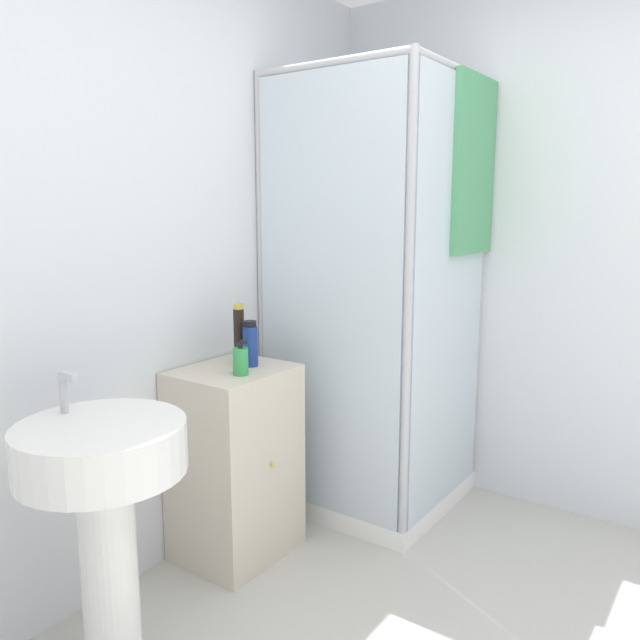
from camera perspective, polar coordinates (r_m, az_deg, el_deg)
name	(u,v)px	position (r m, az deg, el deg)	size (l,w,h in m)	color
wall_back	(88,266)	(2.36, -20.49, 4.61)	(6.40, 0.06, 2.50)	silver
shower_enclosure	(384,380)	(3.04, 5.89, -5.45)	(0.80, 0.83, 2.05)	white
vanity_cabinet	(235,462)	(2.70, -7.77, -12.75)	(0.46, 0.41, 0.81)	beige
sink	(104,495)	(2.02, -19.12, -14.89)	(0.49, 0.49, 0.97)	white
soap_dispenser	(241,361)	(2.47, -7.27, -3.72)	(0.06, 0.06, 0.14)	green
shampoo_bottle_tall_black	(239,334)	(2.63, -7.42, -1.31)	(0.04, 0.04, 0.26)	black
shampoo_bottle_blue	(250,344)	(2.59, -6.39, -2.22)	(0.06, 0.06, 0.19)	navy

